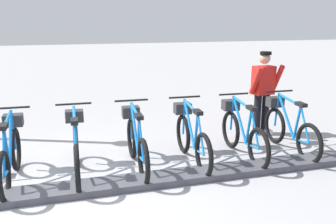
# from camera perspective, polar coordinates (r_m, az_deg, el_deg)

# --- Properties ---
(ground_plane) EXTENTS (60.00, 60.00, 0.00)m
(ground_plane) POSITION_cam_1_polar(r_m,az_deg,el_deg) (5.19, -16.36, -12.29)
(ground_plane) COLOR #9F9E9F
(dock_rail_base) EXTENTS (0.44, 8.94, 0.10)m
(dock_rail_base) POSITION_cam_1_polar(r_m,az_deg,el_deg) (5.17, -16.40, -11.79)
(dock_rail_base) COLOR #47474C
(dock_rail_base) RESTS_ON ground
(bike_docked_0) EXTENTS (1.72, 0.54, 1.02)m
(bike_docked_0) POSITION_cam_1_polar(r_m,az_deg,el_deg) (6.74, 18.28, -2.31)
(bike_docked_0) COLOR black
(bike_docked_0) RESTS_ON ground
(bike_docked_1) EXTENTS (1.72, 0.54, 1.02)m
(bike_docked_1) POSITION_cam_1_polar(r_m,az_deg,el_deg) (6.28, 11.44, -3.05)
(bike_docked_1) COLOR black
(bike_docked_1) RESTS_ON ground
(bike_docked_2) EXTENTS (1.72, 0.54, 1.02)m
(bike_docked_2) POSITION_cam_1_polar(r_m,az_deg,el_deg) (5.93, 3.65, -3.84)
(bike_docked_2) COLOR black
(bike_docked_2) RESTS_ON ground
(bike_docked_3) EXTENTS (1.72, 0.54, 1.02)m
(bike_docked_3) POSITION_cam_1_polar(r_m,az_deg,el_deg) (5.70, -4.97, -4.63)
(bike_docked_3) COLOR black
(bike_docked_3) RESTS_ON ground
(bike_docked_4) EXTENTS (1.72, 0.54, 1.02)m
(bike_docked_4) POSITION_cam_1_polar(r_m,az_deg,el_deg) (5.60, -14.11, -5.36)
(bike_docked_4) COLOR black
(bike_docked_4) RESTS_ON ground
(bike_docked_5) EXTENTS (1.72, 0.54, 1.02)m
(bike_docked_5) POSITION_cam_1_polar(r_m,az_deg,el_deg) (5.66, -23.33, -5.95)
(bike_docked_5) COLOR black
(bike_docked_5) RESTS_ON ground
(worker_near_rack) EXTENTS (0.49, 0.66, 1.66)m
(worker_near_rack) POSITION_cam_1_polar(r_m,az_deg,el_deg) (7.49, 14.59, 3.35)
(worker_near_rack) COLOR white
(worker_near_rack) RESTS_ON ground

